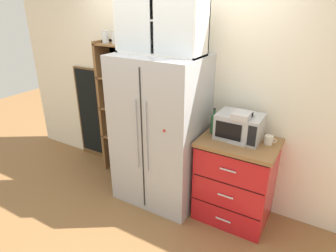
{
  "coord_description": "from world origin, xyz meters",
  "views": [
    {
      "loc": [
        1.6,
        -2.56,
        2.24
      ],
      "look_at": [
        0.1,
        -0.01,
        0.95
      ],
      "focal_mm": 31.12,
      "sensor_mm": 36.0,
      "label": 1
    }
  ],
  "objects_px": {
    "mug_cream": "(269,140)",
    "mug_charcoal": "(241,135)",
    "coffee_maker": "(241,126)",
    "bottle_clear": "(243,127)",
    "microwave": "(239,126)",
    "refrigerator": "(160,131)",
    "bottle_green": "(214,122)",
    "chalkboard_menu": "(94,114)"
  },
  "relations": [
    {
      "from": "mug_cream",
      "to": "mug_charcoal",
      "type": "height_order",
      "value": "mug_charcoal"
    },
    {
      "from": "coffee_maker",
      "to": "bottle_clear",
      "type": "height_order",
      "value": "coffee_maker"
    },
    {
      "from": "microwave",
      "to": "coffee_maker",
      "type": "distance_m",
      "value": 0.06
    },
    {
      "from": "mug_cream",
      "to": "refrigerator",
      "type": "bearing_deg",
      "value": -172.72
    },
    {
      "from": "refrigerator",
      "to": "microwave",
      "type": "bearing_deg",
      "value": 7.99
    },
    {
      "from": "mug_charcoal",
      "to": "bottle_green",
      "type": "bearing_deg",
      "value": -178.59
    },
    {
      "from": "bottle_green",
      "to": "bottle_clear",
      "type": "relative_size",
      "value": 1.01
    },
    {
      "from": "microwave",
      "to": "bottle_clear",
      "type": "relative_size",
      "value": 1.6
    },
    {
      "from": "refrigerator",
      "to": "mug_charcoal",
      "type": "xyz_separation_m",
      "value": [
        0.89,
        0.11,
        0.12
      ]
    },
    {
      "from": "mug_cream",
      "to": "bottle_clear",
      "type": "xyz_separation_m",
      "value": [
        -0.26,
        0.01,
        0.08
      ]
    },
    {
      "from": "refrigerator",
      "to": "bottle_clear",
      "type": "xyz_separation_m",
      "value": [
        0.89,
        0.16,
        0.19
      ]
    },
    {
      "from": "refrigerator",
      "to": "mug_charcoal",
      "type": "bearing_deg",
      "value": 7.26
    },
    {
      "from": "mug_cream",
      "to": "chalkboard_menu",
      "type": "distance_m",
      "value": 2.54
    },
    {
      "from": "refrigerator",
      "to": "chalkboard_menu",
      "type": "distance_m",
      "value": 1.41
    },
    {
      "from": "mug_cream",
      "to": "mug_charcoal",
      "type": "xyz_separation_m",
      "value": [
        -0.26,
        -0.03,
        0.0
      ]
    },
    {
      "from": "microwave",
      "to": "coffee_maker",
      "type": "height_order",
      "value": "coffee_maker"
    },
    {
      "from": "mug_charcoal",
      "to": "coffee_maker",
      "type": "bearing_deg",
      "value": -92.73
    },
    {
      "from": "mug_charcoal",
      "to": "chalkboard_menu",
      "type": "distance_m",
      "value": 2.28
    },
    {
      "from": "microwave",
      "to": "chalkboard_menu",
      "type": "height_order",
      "value": "chalkboard_menu"
    },
    {
      "from": "bottle_green",
      "to": "microwave",
      "type": "bearing_deg",
      "value": 3.07
    },
    {
      "from": "refrigerator",
      "to": "mug_charcoal",
      "type": "height_order",
      "value": "refrigerator"
    },
    {
      "from": "bottle_clear",
      "to": "chalkboard_menu",
      "type": "height_order",
      "value": "chalkboard_menu"
    },
    {
      "from": "microwave",
      "to": "bottle_green",
      "type": "distance_m",
      "value": 0.27
    },
    {
      "from": "refrigerator",
      "to": "bottle_clear",
      "type": "bearing_deg",
      "value": 10.22
    },
    {
      "from": "microwave",
      "to": "bottle_clear",
      "type": "height_order",
      "value": "bottle_clear"
    },
    {
      "from": "mug_charcoal",
      "to": "chalkboard_menu",
      "type": "xyz_separation_m",
      "value": [
        -2.25,
        0.22,
        -0.29
      ]
    },
    {
      "from": "refrigerator",
      "to": "mug_cream",
      "type": "bearing_deg",
      "value": 7.28
    },
    {
      "from": "microwave",
      "to": "mug_cream",
      "type": "xyz_separation_m",
      "value": [
        0.29,
        0.03,
        -0.09
      ]
    },
    {
      "from": "bottle_green",
      "to": "chalkboard_menu",
      "type": "relative_size",
      "value": 0.2
    },
    {
      "from": "mug_charcoal",
      "to": "bottle_green",
      "type": "relative_size",
      "value": 0.44
    },
    {
      "from": "microwave",
      "to": "coffee_maker",
      "type": "relative_size",
      "value": 1.42
    },
    {
      "from": "refrigerator",
      "to": "coffee_maker",
      "type": "height_order",
      "value": "refrigerator"
    },
    {
      "from": "bottle_clear",
      "to": "coffee_maker",
      "type": "bearing_deg",
      "value": -90.0
    },
    {
      "from": "refrigerator",
      "to": "bottle_clear",
      "type": "relative_size",
      "value": 6.3
    },
    {
      "from": "bottle_clear",
      "to": "mug_charcoal",
      "type": "bearing_deg",
      "value": -87.97
    },
    {
      "from": "refrigerator",
      "to": "bottle_clear",
      "type": "distance_m",
      "value": 0.93
    },
    {
      "from": "mug_charcoal",
      "to": "bottle_clear",
      "type": "relative_size",
      "value": 0.45
    },
    {
      "from": "mug_charcoal",
      "to": "refrigerator",
      "type": "bearing_deg",
      "value": -172.74
    },
    {
      "from": "mug_charcoal",
      "to": "microwave",
      "type": "bearing_deg",
      "value": 167.36
    },
    {
      "from": "microwave",
      "to": "mug_cream",
      "type": "distance_m",
      "value": 0.31
    },
    {
      "from": "coffee_maker",
      "to": "mug_cream",
      "type": "bearing_deg",
      "value": 14.57
    },
    {
      "from": "refrigerator",
      "to": "microwave",
      "type": "distance_m",
      "value": 0.89
    }
  ]
}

